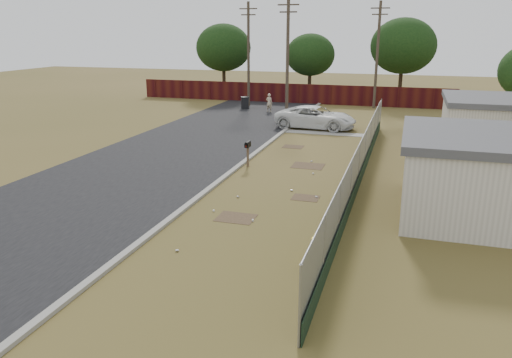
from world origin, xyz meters
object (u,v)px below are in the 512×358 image
(pedestrian, at_px, (269,103))
(trash_bin, at_px, (245,103))
(mailbox, at_px, (248,147))
(fire_hydrant, at_px, (317,247))
(pickup_truck, at_px, (316,117))

(pedestrian, xyz_separation_m, trash_bin, (-2.53, 1.11, -0.25))
(mailbox, xyz_separation_m, pedestrian, (-3.67, 17.17, -0.26))
(pedestrian, relative_size, trash_bin, 1.50)
(fire_hydrant, bearing_deg, mailbox, 118.86)
(mailbox, xyz_separation_m, trash_bin, (-6.19, 18.28, -0.50))
(fire_hydrant, relative_size, mailbox, 0.72)
(fire_hydrant, distance_m, trash_bin, 30.17)
(pedestrian, bearing_deg, pickup_truck, 140.75)
(pickup_truck, xyz_separation_m, trash_bin, (-7.59, 7.13, -0.24))
(mailbox, relative_size, trash_bin, 1.26)
(fire_hydrant, distance_m, pickup_truck, 21.12)
(pickup_truck, bearing_deg, pedestrian, 44.79)
(pickup_truck, xyz_separation_m, pedestrian, (-5.06, 6.02, 0.00))
(trash_bin, bearing_deg, fire_hydrant, -67.60)
(fire_hydrant, relative_size, pickup_truck, 0.17)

